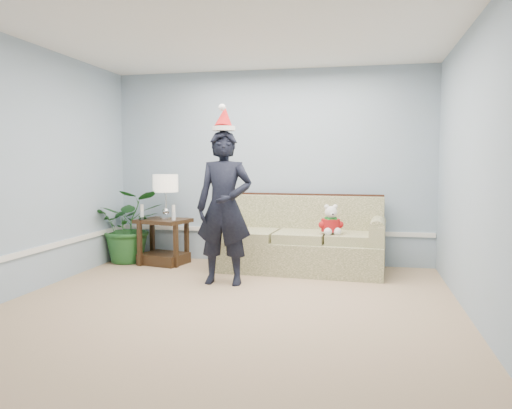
{
  "coord_description": "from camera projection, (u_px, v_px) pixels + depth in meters",
  "views": [
    {
      "loc": [
        1.27,
        -4.42,
        1.41
      ],
      "look_at": [
        -0.0,
        1.55,
        0.9
      ],
      "focal_mm": 35.0,
      "sensor_mm": 36.0,
      "label": 1
    }
  ],
  "objects": [
    {
      "name": "room_shell",
      "position": [
        221.0,
        169.0,
        4.58
      ],
      "size": [
        4.54,
        5.04,
        2.74
      ],
      "color": "tan",
      "rests_on": "ground"
    },
    {
      "name": "wainscot_trim",
      "position": [
        155.0,
        242.0,
        6.04
      ],
      "size": [
        4.49,
        4.99,
        0.06
      ],
      "color": "white",
      "rests_on": "room_shell"
    },
    {
      "name": "sofa",
      "position": [
        302.0,
        243.0,
        6.56
      ],
      "size": [
        2.16,
        1.02,
        0.99
      ],
      "rotation": [
        0.0,
        0.0,
        -0.05
      ],
      "color": "#4B5729",
      "rests_on": "room_shell"
    },
    {
      "name": "side_table",
      "position": [
        164.0,
        246.0,
        6.96
      ],
      "size": [
        0.76,
        0.68,
        0.63
      ],
      "rotation": [
        0.0,
        0.0,
        -0.23
      ],
      "color": "#362313",
      "rests_on": "room_shell"
    },
    {
      "name": "table_lamp",
      "position": [
        166.0,
        185.0,
        6.87
      ],
      "size": [
        0.35,
        0.35,
        0.62
      ],
      "color": "silver",
      "rests_on": "side_table"
    },
    {
      "name": "candle_pair",
      "position": [
        158.0,
        213.0,
        6.81
      ],
      "size": [
        0.51,
        0.05,
        0.21
      ],
      "color": "silver",
      "rests_on": "side_table"
    },
    {
      "name": "houseplant",
      "position": [
        130.0,
        226.0,
        7.07
      ],
      "size": [
        1.16,
        1.08,
        1.04
      ],
      "primitive_type": "imported",
      "rotation": [
        0.0,
        0.0,
        0.36
      ],
      "color": "#1F5422",
      "rests_on": "room_shell"
    },
    {
      "name": "man",
      "position": [
        224.0,
        208.0,
        5.77
      ],
      "size": [
        0.66,
        0.45,
        1.78
      ],
      "primitive_type": "imported",
      "rotation": [
        0.0,
        0.0,
        0.03
      ],
      "color": "black",
      "rests_on": "room_shell"
    },
    {
      "name": "santa_hat",
      "position": [
        224.0,
        119.0,
        5.7
      ],
      "size": [
        0.27,
        0.3,
        0.31
      ],
      "rotation": [
        0.0,
        0.0,
        -0.03
      ],
      "color": "white",
      "rests_on": "man"
    },
    {
      "name": "teddy_bear",
      "position": [
        331.0,
        223.0,
        6.21
      ],
      "size": [
        0.29,
        0.3,
        0.38
      ],
      "rotation": [
        0.0,
        0.0,
        0.32
      ],
      "color": "white",
      "rests_on": "sofa"
    }
  ]
}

